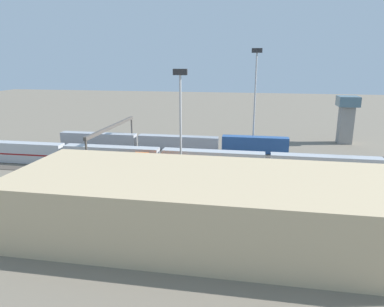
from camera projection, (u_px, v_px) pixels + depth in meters
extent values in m
plane|color=#756B5B|center=(214.00, 163.00, 87.96)|extent=(400.00, 400.00, 0.00)
cube|color=#3D3833|center=(219.00, 151.00, 99.85)|extent=(140.00, 2.80, 0.12)
cube|color=#3D3833|center=(217.00, 155.00, 95.09)|extent=(140.00, 2.80, 0.12)
cube|color=#4C443D|center=(215.00, 160.00, 90.33)|extent=(140.00, 2.80, 0.12)
cube|color=#3D3833|center=(213.00, 166.00, 85.57)|extent=(140.00, 2.80, 0.12)
cube|color=#4C443D|center=(210.00, 172.00, 80.81)|extent=(140.00, 2.80, 0.12)
cube|color=#4C443D|center=(207.00, 179.00, 76.05)|extent=(140.00, 2.80, 0.12)
cube|color=#B7BABF|center=(325.00, 167.00, 75.95)|extent=(23.00, 3.00, 5.00)
cube|color=maroon|center=(325.00, 170.00, 76.11)|extent=(22.40, 3.06, 0.36)
cube|color=#B7BABF|center=(213.00, 162.00, 80.06)|extent=(23.00, 3.00, 5.00)
cube|color=maroon|center=(213.00, 163.00, 80.16)|extent=(22.40, 3.06, 0.36)
cube|color=#B7BABF|center=(112.00, 157.00, 84.17)|extent=(23.00, 3.00, 5.00)
cube|color=maroon|center=(112.00, 157.00, 84.20)|extent=(22.40, 3.06, 0.36)
cube|color=#B7BABF|center=(20.00, 152.00, 88.28)|extent=(23.00, 3.00, 5.00)
cube|color=maroon|center=(20.00, 153.00, 88.33)|extent=(22.40, 3.06, 0.36)
cube|color=#285193|center=(255.00, 145.00, 97.60)|extent=(18.00, 3.00, 4.40)
cube|color=#A8AAB2|center=(178.00, 142.00, 101.37)|extent=(23.00, 3.00, 3.80)
cube|color=#A8AAB2|center=(99.00, 139.00, 105.47)|extent=(23.00, 3.00, 3.80)
cube|color=#D85914|center=(154.00, 168.00, 77.58)|extent=(10.00, 3.00, 3.60)
cube|color=#D85914|center=(140.00, 157.00, 77.46)|extent=(3.00, 2.70, 1.40)
cylinder|color=#9EA0A5|center=(255.00, 103.00, 97.60)|extent=(0.44, 0.44, 26.70)
cube|color=#262628|center=(257.00, 50.00, 94.04)|extent=(2.80, 0.70, 1.20)
cylinder|color=#9EA0A5|center=(181.00, 131.00, 71.59)|extent=(0.44, 0.44, 22.00)
cube|color=#262628|center=(180.00, 72.00, 68.63)|extent=(2.80, 0.70, 1.20)
cylinder|color=#4C4742|center=(132.00, 132.00, 105.31)|extent=(0.50, 0.50, 8.00)
cylinder|color=#4C4742|center=(87.00, 158.00, 77.51)|extent=(0.50, 0.50, 8.00)
cube|color=#4C4742|center=(112.00, 127.00, 90.29)|extent=(0.70, 30.00, 0.80)
cube|color=tan|center=(207.00, 206.00, 50.77)|extent=(55.93, 20.87, 9.23)
cube|color=gray|center=(345.00, 125.00, 108.19)|extent=(4.00, 4.00, 11.37)
cube|color=slate|center=(348.00, 101.00, 106.36)|extent=(6.00, 6.00, 3.00)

